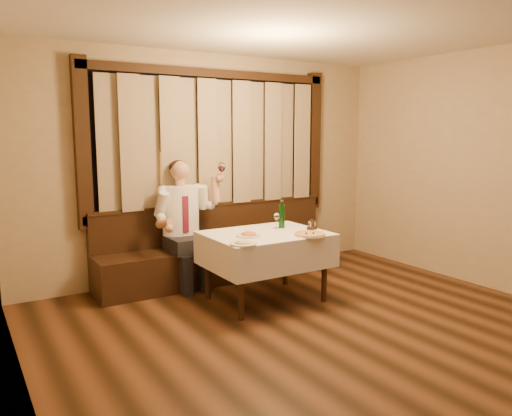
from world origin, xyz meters
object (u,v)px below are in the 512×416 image
banquette (222,254)px  seated_man (184,215)px  pizza (310,234)px  pasta_red (249,233)px  pasta_cream (243,241)px  green_bottle (282,216)px  dining_table (266,242)px  cruet_caddy (312,226)px

banquette → seated_man: size_ratio=2.12×
pizza → seated_man: (-0.85, 1.31, 0.09)m
pizza → pasta_red: (-0.56, 0.31, 0.02)m
pizza → seated_man: size_ratio=0.22×
pasta_cream → green_bottle: green_bottle is taller
banquette → dining_table: bearing=-90.0°
dining_table → seated_man: bearing=120.3°
banquette → green_bottle: 1.10m
dining_table → green_bottle: size_ratio=3.99×
dining_table → pasta_red: bearing=-165.5°
banquette → cruet_caddy: 1.36m
banquette → green_bottle: green_bottle is taller
banquette → pasta_cream: bearing=-109.6°
dining_table → pasta_cream: 0.64m
green_bottle → cruet_caddy: bearing=-48.3°
green_bottle → seated_man: size_ratio=0.21×
pasta_cream → seated_man: 1.31m
pizza → pasta_cream: 0.81m
pizza → cruet_caddy: (0.22, 0.25, 0.03)m
pasta_red → pasta_cream: same height
pizza → pasta_red: bearing=150.8°
banquette → pasta_red: size_ratio=12.23×
banquette → dining_table: 1.08m
dining_table → pizza: size_ratio=3.77×
cruet_caddy → green_bottle: bearing=126.1°
dining_table → pasta_red: 0.30m
seated_man → green_bottle: bearing=-43.4°
dining_table → seated_man: seated_man is taller
pizza → seated_man: bearing=123.0°
green_bottle → banquette: bearing=108.6°
pizza → cruet_caddy: cruet_caddy is taller
pasta_red → cruet_caddy: bearing=-4.3°
pizza → green_bottle: bearing=90.7°
banquette → pizza: 1.51m
green_bottle → dining_table: bearing=-156.1°
green_bottle → seated_man: seated_man is taller
pizza → pasta_cream: size_ratio=1.28×
pizza → cruet_caddy: 0.34m
pasta_cream → cruet_caddy: size_ratio=2.27×
green_bottle → seated_man: 1.16m
green_bottle → cruet_caddy: (0.23, -0.26, -0.09)m
pasta_red → green_bottle: size_ratio=0.82×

